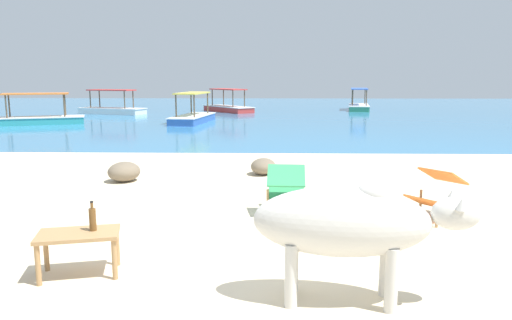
{
  "coord_description": "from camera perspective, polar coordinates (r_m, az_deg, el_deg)",
  "views": [
    {
      "loc": [
        0.57,
        -5.15,
        1.95
      ],
      "look_at": [
        0.35,
        3.0,
        0.55
      ],
      "focal_mm": 34.01,
      "sensor_mm": 36.0,
      "label": 1
    }
  ],
  "objects": [
    {
      "name": "boat_green",
      "position": [
        29.64,
        11.99,
        6.3
      ],
      "size": [
        1.7,
        3.81,
        1.29
      ],
      "rotation": [
        0.0,
        0.0,
        4.56
      ],
      "color": "#338E66",
      "rests_on": "water_surface"
    },
    {
      "name": "sand_beach",
      "position": [
        5.53,
        -4.57,
        -10.7
      ],
      "size": [
        18.0,
        14.0,
        0.04
      ],
      "primitive_type": "cube",
      "color": "beige",
      "rests_on": "ground"
    },
    {
      "name": "low_bench_table",
      "position": [
        5.04,
        -20.15,
        -8.77
      ],
      "size": [
        0.84,
        0.61,
        0.43
      ],
      "rotation": [
        0.0,
        0.0,
        0.24
      ],
      "color": "#A37A4C",
      "rests_on": "sand_beach"
    },
    {
      "name": "boat_white",
      "position": [
        27.13,
        -16.56,
        5.81
      ],
      "size": [
        3.85,
        2.27,
        1.29
      ],
      "rotation": [
        0.0,
        0.0,
        2.82
      ],
      "color": "white",
      "rests_on": "water_surface"
    },
    {
      "name": "bottle",
      "position": [
        5.0,
        -18.67,
        -6.56
      ],
      "size": [
        0.07,
        0.07,
        0.3
      ],
      "color": "brown",
      "rests_on": "low_bench_table"
    },
    {
      "name": "shore_rock_large",
      "position": [
        9.61,
        0.86,
        -0.75
      ],
      "size": [
        0.62,
        0.7,
        0.32
      ],
      "primitive_type": "ellipsoid",
      "rotation": [
        0.0,
        0.0,
        1.33
      ],
      "color": "#756651",
      "rests_on": "sand_beach"
    },
    {
      "name": "water_surface",
      "position": [
        27.23,
        0.31,
        5.61
      ],
      "size": [
        60.0,
        36.0,
        0.03
      ],
      "primitive_type": "cube",
      "color": "teal",
      "rests_on": "ground"
    },
    {
      "name": "deck_chair_far",
      "position": [
        7.04,
        20.41,
        -3.39
      ],
      "size": [
        0.93,
        0.9,
        0.68
      ],
      "rotation": [
        0.0,
        0.0,
        3.82
      ],
      "color": "#A37A4C",
      "rests_on": "sand_beach"
    },
    {
      "name": "boat_blue",
      "position": [
        21.16,
        -7.44,
        5.14
      ],
      "size": [
        1.63,
        3.79,
        1.29
      ],
      "rotation": [
        0.0,
        0.0,
        4.58
      ],
      "color": "#3866B7",
      "rests_on": "water_surface"
    },
    {
      "name": "deck_chair_near",
      "position": [
        6.9,
        3.57,
        -3.04
      ],
      "size": [
        0.57,
        0.79,
        0.68
      ],
      "rotation": [
        0.0,
        0.0,
        1.53
      ],
      "color": "#A37A4C",
      "rests_on": "sand_beach"
    },
    {
      "name": "boat_red",
      "position": [
        27.68,
        -3.3,
        6.26
      ],
      "size": [
        3.16,
        3.61,
        1.29
      ],
      "rotation": [
        0.0,
        0.0,
        5.37
      ],
      "color": "#C63833",
      "rests_on": "water_surface"
    },
    {
      "name": "cow",
      "position": [
        4.17,
        10.7,
        -7.29
      ],
      "size": [
        1.89,
        0.68,
        1.06
      ],
      "rotation": [
        0.0,
        0.0,
        6.2
      ],
      "color": "beige",
      "rests_on": "sand_beach"
    },
    {
      "name": "boat_teal",
      "position": [
        22.11,
        -24.31,
        4.56
      ],
      "size": [
        3.85,
        2.35,
        1.29
      ],
      "rotation": [
        0.0,
        0.0,
        3.49
      ],
      "color": "teal",
      "rests_on": "water_surface"
    },
    {
      "name": "shore_rock_medium",
      "position": [
        9.29,
        -15.25,
        -1.33
      ],
      "size": [
        0.8,
        0.82,
        0.36
      ],
      "primitive_type": "ellipsoid",
      "rotation": [
        0.0,
        0.0,
        0.98
      ],
      "color": "#756651",
      "rests_on": "sand_beach"
    }
  ]
}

